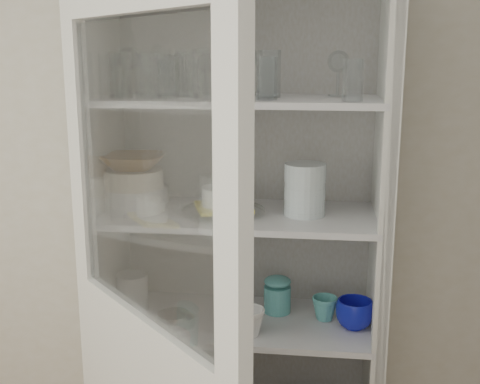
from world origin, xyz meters
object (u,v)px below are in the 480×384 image
Objects in this scene: plate_stack_front at (135,199)px; measuring_cups at (174,319)px; pantry_cabinet at (242,290)px; goblet_2 at (246,68)px; cream_bowl at (134,178)px; teal_jar at (277,297)px; terracotta_bowl at (133,162)px; glass_platter at (223,211)px; mug_teal at (325,308)px; yellow_trivet at (223,207)px; plate_stack_back at (142,194)px; mug_white at (250,322)px; goblet_0 at (129,69)px; goblet_1 at (205,72)px; mug_blue at (354,314)px; white_ramekin at (223,196)px; goblet_3 at (338,72)px.

plate_stack_front is 1.87× the size of measuring_cups.
pantry_cabinet is 11.21× the size of goblet_2.
cream_bowl is 0.69m from teal_jar.
terracotta_bowl is 0.36m from glass_platter.
pantry_cabinet is 0.31m from mug_teal.
yellow_trivet is at bearing -0.37° from cream_bowl.
plate_stack_back reaches higher than mug_white.
plate_stack_back is 0.63m from mug_white.
goblet_0 is 1.12× the size of goblet_1.
measuring_cups is (0.15, -0.07, -0.49)m from cream_bowl.
plate_stack_front is at bearing 156.90° from mug_blue.
terracotta_bowl is 0.86m from mug_teal.
goblet_1 reaches higher than white_ramekin.
mug_teal is (0.72, -0.08, -0.85)m from goblet_0.
cream_bowl is 0.52m from measuring_cups.
goblet_1 is at bearing 171.46° from goblet_2.
mug_white is (0.10, -0.11, -0.36)m from glass_platter.
white_ramekin reaches higher than plate_stack_front.
plate_stack_front is at bearing -175.70° from mug_white.
goblet_0 is at bearing -143.45° from plate_stack_back.
goblet_0 is 1.11m from mug_teal.
goblet_3 is 0.92× the size of yellow_trivet.
mug_white is at bearing -111.76° from teal_jar.
glass_platter is (0.08, -0.15, -0.47)m from goblet_1.
goblet_0 is 1.08× the size of goblet_3.
pantry_cabinet is 0.21m from mug_white.
mug_white is 0.28m from measuring_cups.
goblet_0 is (-0.41, 0.03, 0.81)m from pantry_cabinet.
white_ramekin is (0.32, -0.00, -0.05)m from cream_bowl.
pantry_cabinet is 11.56× the size of yellow_trivet.
goblet_1 is at bearing 0.93° from plate_stack_back.
mug_blue is at bearing -31.23° from mug_teal.
cream_bowl is at bearing 0.00° from terracotta_bowl.
plate_stack_front is 1.59× the size of mug_blue.
goblet_1 is 0.73× the size of terracotta_bowl.
goblet_3 reaches higher than mug_white.
teal_jar is at bearing 10.32° from plate_stack_front.
white_ramekin reaches higher than mug_white.
plate_stack_front is at bearing -169.68° from teal_jar.
pantry_cabinet is at bearing 14.00° from cream_bowl.
measuring_cups is at bearing -163.39° from goblet_3.
glass_platter is at bearing 152.59° from mug_white.
white_ramekin is (0.00, 0.00, 0.04)m from yellow_trivet.
yellow_trivet is (0.33, -0.14, -0.01)m from plate_stack_back.
teal_jar is at bearing -3.26° from goblet_0.
goblet_3 is 0.58× the size of glass_platter.
mug_white is at bearing -46.71° from yellow_trivet.
glass_platter is 0.41m from teal_jar.
goblet_2 is at bearing 175.34° from goblet_3.
goblet_3 reaches higher than goblet_1.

